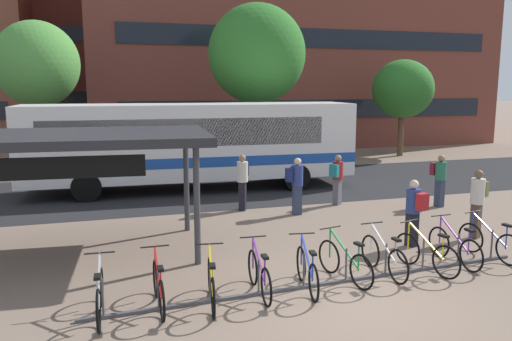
{
  "coord_description": "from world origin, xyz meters",
  "views": [
    {
      "loc": [
        -4.18,
        -7.91,
        3.87
      ],
      "look_at": [
        -0.18,
        5.18,
        1.58
      ],
      "focal_mm": 35.75,
      "sensor_mm": 36.0,
      "label": 1
    }
  ],
  "objects_px": {
    "city_bus": "(194,142)",
    "commuter_black_pack_3": "(243,178)",
    "commuter_red_pack_1": "(414,209)",
    "parked_bicycle_purple_8": "(455,247)",
    "street_tree_0": "(403,89)",
    "commuter_olive_pack_0": "(478,199)",
    "parked_bicycle_green_5": "(345,263)",
    "commuter_navy_pack_4": "(296,182)",
    "street_tree_1": "(37,65)",
    "street_tree_2": "(257,54)",
    "parked_bicycle_blue_4": "(307,271)",
    "parked_bicycle_white_6": "(384,257)",
    "parked_bicycle_purple_3": "(259,275)",
    "transit_shelter": "(59,141)",
    "parked_bicycle_red_1": "(159,288)",
    "parked_bicycle_blue_9": "(489,242)",
    "parked_bicycle_yellow_2": "(211,285)",
    "parked_bicycle_silver_0": "(100,296)",
    "commuter_teal_pack_5": "(337,176)",
    "parked_bicycle_yellow_7": "(426,254)",
    "commuter_maroon_pack_2": "(440,177)"
  },
  "relations": [
    {
      "from": "parked_bicycle_silver_0",
      "to": "transit_shelter",
      "type": "height_order",
      "value": "transit_shelter"
    },
    {
      "from": "city_bus",
      "to": "commuter_black_pack_3",
      "type": "height_order",
      "value": "city_bus"
    },
    {
      "from": "parked_bicycle_red_1",
      "to": "commuter_teal_pack_5",
      "type": "xyz_separation_m",
      "value": [
        6.46,
        6.27,
        0.57
      ]
    },
    {
      "from": "parked_bicycle_blue_4",
      "to": "parked_bicycle_white_6",
      "type": "height_order",
      "value": "same"
    },
    {
      "from": "parked_bicycle_blue_9",
      "to": "commuter_olive_pack_0",
      "type": "xyz_separation_m",
      "value": [
        0.84,
        1.44,
        0.64
      ]
    },
    {
      "from": "commuter_teal_pack_5",
      "to": "parked_bicycle_green_5",
      "type": "bearing_deg",
      "value": -150.84
    },
    {
      "from": "commuter_navy_pack_4",
      "to": "parked_bicycle_yellow_7",
      "type": "bearing_deg",
      "value": -73.91
    },
    {
      "from": "parked_bicycle_purple_8",
      "to": "parked_bicycle_blue_9",
      "type": "xyz_separation_m",
      "value": [
        0.99,
        0.07,
        0.0
      ]
    },
    {
      "from": "parked_bicycle_yellow_7",
      "to": "street_tree_0",
      "type": "bearing_deg",
      "value": -45.41
    },
    {
      "from": "parked_bicycle_silver_0",
      "to": "parked_bicycle_blue_9",
      "type": "bearing_deg",
      "value": -83.57
    },
    {
      "from": "parked_bicycle_blue_4",
      "to": "commuter_teal_pack_5",
      "type": "bearing_deg",
      "value": -21.21
    },
    {
      "from": "parked_bicycle_white_6",
      "to": "street_tree_0",
      "type": "distance_m",
      "value": 19.16
    },
    {
      "from": "street_tree_0",
      "to": "parked_bicycle_green_5",
      "type": "bearing_deg",
      "value": -125.69
    },
    {
      "from": "parked_bicycle_blue_4",
      "to": "commuter_olive_pack_0",
      "type": "distance_m",
      "value": 5.83
    },
    {
      "from": "commuter_olive_pack_0",
      "to": "commuter_black_pack_3",
      "type": "bearing_deg",
      "value": -69.99
    },
    {
      "from": "parked_bicycle_blue_4",
      "to": "street_tree_1",
      "type": "distance_m",
      "value": 17.14
    },
    {
      "from": "street_tree_0",
      "to": "commuter_olive_pack_0",
      "type": "bearing_deg",
      "value": -115.67
    },
    {
      "from": "parked_bicycle_purple_8",
      "to": "street_tree_1",
      "type": "xyz_separation_m",
      "value": [
        -9.74,
        15.0,
        4.36
      ]
    },
    {
      "from": "street_tree_1",
      "to": "street_tree_2",
      "type": "distance_m",
      "value": 9.53
    },
    {
      "from": "parked_bicycle_blue_9",
      "to": "street_tree_0",
      "type": "relative_size",
      "value": 0.32
    },
    {
      "from": "parked_bicycle_green_5",
      "to": "parked_bicycle_purple_8",
      "type": "distance_m",
      "value": 2.74
    },
    {
      "from": "parked_bicycle_white_6",
      "to": "parked_bicycle_blue_9",
      "type": "height_order",
      "value": "same"
    },
    {
      "from": "parked_bicycle_silver_0",
      "to": "parked_bicycle_yellow_2",
      "type": "xyz_separation_m",
      "value": [
        1.89,
        -0.05,
        0.0
      ]
    },
    {
      "from": "parked_bicycle_yellow_7",
      "to": "street_tree_2",
      "type": "relative_size",
      "value": 0.22
    },
    {
      "from": "parked_bicycle_purple_3",
      "to": "transit_shelter",
      "type": "xyz_separation_m",
      "value": [
        -3.6,
        3.53,
        2.25
      ]
    },
    {
      "from": "parked_bicycle_purple_3",
      "to": "street_tree_0",
      "type": "height_order",
      "value": "street_tree_0"
    },
    {
      "from": "parked_bicycle_yellow_2",
      "to": "parked_bicycle_white_6",
      "type": "distance_m",
      "value": 3.72
    },
    {
      "from": "commuter_black_pack_3",
      "to": "commuter_navy_pack_4",
      "type": "relative_size",
      "value": 1.02
    },
    {
      "from": "commuter_teal_pack_5",
      "to": "parked_bicycle_yellow_2",
      "type": "bearing_deg",
      "value": -167.2
    },
    {
      "from": "city_bus",
      "to": "street_tree_2",
      "type": "bearing_deg",
      "value": 49.65
    },
    {
      "from": "parked_bicycle_white_6",
      "to": "commuter_teal_pack_5",
      "type": "xyz_separation_m",
      "value": [
        1.85,
        6.0,
        0.57
      ]
    },
    {
      "from": "commuter_black_pack_3",
      "to": "city_bus",
      "type": "bearing_deg",
      "value": -139.15
    },
    {
      "from": "commuter_red_pack_1",
      "to": "parked_bicycle_purple_8",
      "type": "bearing_deg",
      "value": 169.15
    },
    {
      "from": "street_tree_0",
      "to": "street_tree_1",
      "type": "xyz_separation_m",
      "value": [
        -18.35,
        -0.61,
        1.08
      ]
    },
    {
      "from": "commuter_maroon_pack_2",
      "to": "parked_bicycle_blue_4",
      "type": "bearing_deg",
      "value": -60.46
    },
    {
      "from": "parked_bicycle_red_1",
      "to": "parked_bicycle_yellow_2",
      "type": "distance_m",
      "value": 0.92
    },
    {
      "from": "parked_bicycle_white_6",
      "to": "commuter_navy_pack_4",
      "type": "height_order",
      "value": "commuter_navy_pack_4"
    },
    {
      "from": "parked_bicycle_blue_4",
      "to": "street_tree_0",
      "type": "xyz_separation_m",
      "value": [
        12.25,
        16.02,
        3.28
      ]
    },
    {
      "from": "parked_bicycle_yellow_2",
      "to": "parked_bicycle_white_6",
      "type": "bearing_deg",
      "value": -75.09
    },
    {
      "from": "commuter_black_pack_3",
      "to": "street_tree_1",
      "type": "distance_m",
      "value": 11.72
    },
    {
      "from": "parked_bicycle_purple_3",
      "to": "street_tree_1",
      "type": "distance_m",
      "value": 16.77
    },
    {
      "from": "commuter_teal_pack_5",
      "to": "street_tree_2",
      "type": "distance_m",
      "value": 8.93
    },
    {
      "from": "commuter_red_pack_1",
      "to": "city_bus",
      "type": "bearing_deg",
      "value": 7.85
    },
    {
      "from": "parked_bicycle_silver_0",
      "to": "parked_bicycle_white_6",
      "type": "height_order",
      "value": "same"
    },
    {
      "from": "parked_bicycle_red_1",
      "to": "parked_bicycle_blue_9",
      "type": "distance_m",
      "value": 7.43
    },
    {
      "from": "parked_bicycle_blue_4",
      "to": "street_tree_1",
      "type": "bearing_deg",
      "value": 30.65
    },
    {
      "from": "transit_shelter",
      "to": "commuter_maroon_pack_2",
      "type": "distance_m",
      "value": 11.46
    },
    {
      "from": "parked_bicycle_silver_0",
      "to": "street_tree_1",
      "type": "relative_size",
      "value": 0.26
    },
    {
      "from": "city_bus",
      "to": "parked_bicycle_blue_9",
      "type": "xyz_separation_m",
      "value": [
        4.97,
        -9.66,
        -1.39
      ]
    },
    {
      "from": "commuter_red_pack_1",
      "to": "commuter_olive_pack_0",
      "type": "bearing_deg",
      "value": -102.24
    }
  ]
}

